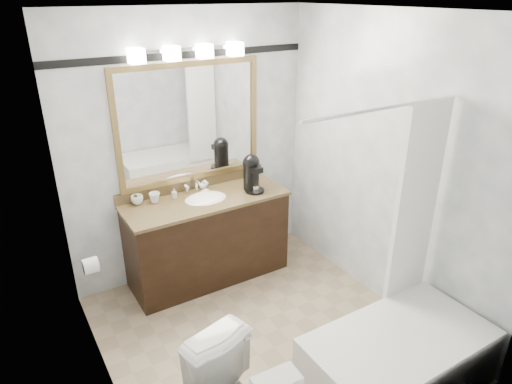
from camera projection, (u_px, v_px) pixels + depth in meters
room at (265, 198)px, 3.26m from camera, size 2.42×2.62×2.52m
vanity at (208, 237)px, 4.38m from camera, size 1.53×0.58×0.97m
mirror at (190, 123)px, 4.15m from camera, size 1.40×0.04×1.10m
vanity_light_bar at (188, 52)px, 3.85m from camera, size 1.02×0.14×0.12m
accent_stripe at (185, 55)px, 3.92m from camera, size 2.40×0.01×0.06m
bathtub at (398, 352)px, 3.21m from camera, size 1.30×0.75×1.96m
tp_roll at (91, 266)px, 3.46m from camera, size 0.11×0.12×0.12m
coffee_maker at (252, 172)px, 4.31m from camera, size 0.18×0.23×0.36m
cup_left at (137, 200)px, 4.08m from camera, size 0.13×0.13×0.08m
cup_right at (155, 197)px, 4.12m from camera, size 0.12×0.12×0.09m
soap_bottle_a at (174, 193)px, 4.20m from camera, size 0.04×0.04×0.09m
soap_bottle_b at (203, 185)px, 4.40m from camera, size 0.07×0.07×0.08m
soap_bar at (205, 191)px, 4.32m from camera, size 0.08×0.07×0.02m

